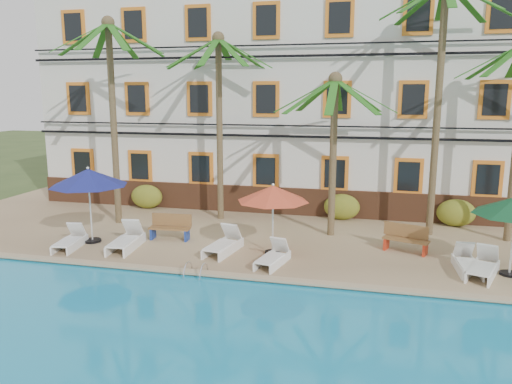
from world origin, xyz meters
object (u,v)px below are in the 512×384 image
(palm_d, at_px, (440,76))
(lounger_a, at_px, (70,241))
(lounger_f, at_px, (483,267))
(pool_ladder, at_px, (196,274))
(lounger_d, at_px, (273,257))
(lounger_e, at_px, (467,263))
(lounger_c, at_px, (224,244))
(palm_c, at_px, (334,129))
(palm_b, at_px, (219,101))
(bench_right, at_px, (407,238))
(palm_a, at_px, (112,94))
(bench_left, at_px, (170,227))
(umbrella_red, at_px, (273,194))
(lounger_b, at_px, (126,240))
(umbrella_blue, at_px, (88,178))

(palm_d, distance_m, lounger_a, 14.23)
(lounger_f, distance_m, pool_ladder, 8.42)
(lounger_d, bearing_deg, lounger_e, 7.98)
(lounger_c, height_order, pool_ladder, lounger_c)
(palm_c, xyz_separation_m, lounger_d, (-1.44, -3.78, -3.71))
(palm_b, bearing_deg, bench_right, -21.01)
(palm_a, distance_m, palm_d, 12.37)
(palm_a, bearing_deg, lounger_f, -12.83)
(palm_d, bearing_deg, lounger_e, -79.53)
(lounger_a, bearing_deg, palm_a, 91.61)
(bench_left, bearing_deg, umbrella_red, -11.01)
(palm_c, relative_size, lounger_a, 3.38)
(lounger_e, xyz_separation_m, bench_left, (-9.99, 1.02, 0.21))
(umbrella_red, height_order, lounger_c, umbrella_red)
(palm_a, xyz_separation_m, lounger_b, (2.02, -3.14, -4.93))
(lounger_f, bearing_deg, lounger_c, 177.87)
(lounger_c, relative_size, lounger_f, 1.02)
(lounger_f, distance_m, bench_left, 10.47)
(palm_a, relative_size, palm_c, 1.36)
(lounger_e, bearing_deg, palm_d, 100.47)
(palm_b, xyz_separation_m, lounger_f, (9.53, -4.70, -4.67))
(palm_a, xyz_separation_m, lounger_e, (13.03, -2.74, -4.97))
(palm_a, distance_m, palm_c, 8.78)
(lounger_a, xyz_separation_m, lounger_e, (12.93, 0.79, 0.00))
(lounger_c, distance_m, lounger_f, 8.03)
(umbrella_red, xyz_separation_m, lounger_f, (6.40, -0.56, -1.75))
(palm_b, height_order, lounger_b, palm_b)
(umbrella_blue, bearing_deg, bench_left, 20.97)
(lounger_a, xyz_separation_m, lounger_f, (13.32, 0.47, 0.02))
(lounger_a, xyz_separation_m, pool_ladder, (5.12, -1.42, -0.26))
(palm_b, relative_size, palm_d, 0.83)
(lounger_c, bearing_deg, bench_right, 14.54)
(palm_a, distance_m, lounger_d, 9.49)
(umbrella_blue, height_order, lounger_e, umbrella_blue)
(lounger_c, bearing_deg, lounger_b, -173.47)
(palm_d, height_order, umbrella_red, palm_d)
(palm_b, relative_size, lounger_f, 3.96)
(lounger_d, bearing_deg, umbrella_blue, 173.02)
(bench_left, bearing_deg, lounger_a, -148.45)
(lounger_e, bearing_deg, lounger_b, -177.90)
(palm_a, height_order, umbrella_red, palm_a)
(palm_c, bearing_deg, palm_b, 163.52)
(lounger_d, xyz_separation_m, bench_left, (-4.21, 1.83, 0.22))
(lounger_e, relative_size, lounger_f, 0.89)
(umbrella_red, distance_m, lounger_e, 6.27)
(lounger_f, bearing_deg, bench_right, 138.39)
(lounger_f, bearing_deg, umbrella_blue, 178.50)
(bench_left, bearing_deg, palm_b, 75.87)
(palm_d, bearing_deg, lounger_a, -158.92)
(bench_left, bearing_deg, palm_d, 17.37)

